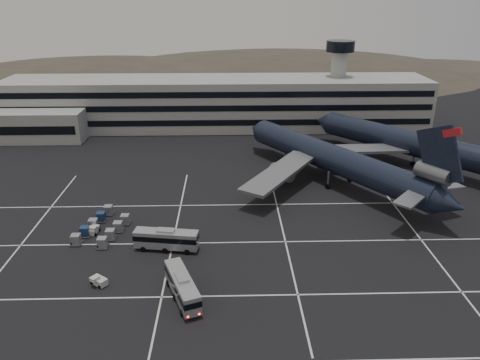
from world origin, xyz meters
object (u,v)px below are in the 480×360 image
bus_far (166,239)px  uld_cluster (102,227)px  tug_a (93,230)px  bus_near (182,286)px  trijet_main (335,159)px

bus_far → uld_cluster: bearing=70.0°
tug_a → uld_cluster: (1.34, 0.83, 0.15)m
bus_near → bus_far: bus_far is taller
bus_near → uld_cluster: bearing=108.1°
bus_near → bus_far: size_ratio=0.99×
trijet_main → bus_far: 41.04m
bus_far → uld_cluster: bus_far is taller
bus_near → bus_far: (-3.52, 12.40, 0.01)m
bus_far → uld_cluster: size_ratio=0.73×
trijet_main → bus_far: size_ratio=5.02×
trijet_main → tug_a: 49.11m
tug_a → uld_cluster: size_ratio=0.18×
bus_near → bus_far: bearing=85.2°
tug_a → uld_cluster: bearing=41.0°
trijet_main → tug_a: size_ratio=20.02×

